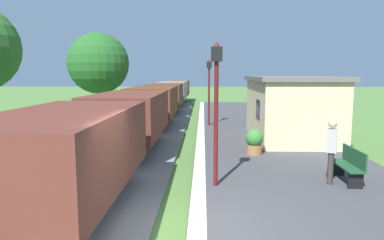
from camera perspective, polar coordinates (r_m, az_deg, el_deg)
The scene contains 14 objects.
platform_slab at distance 7.53m, azimuth 23.71°, elevation -16.90°, with size 6.00×60.00×0.25m, color #424244.
platform_edge_stripe at distance 6.97m, azimuth 0.83°, elevation -17.09°, with size 0.36×60.00×0.01m, color silver.
track_ballast at distance 7.63m, azimuth -21.74°, elevation -17.00°, with size 3.80×60.00×0.12m, color gray.
rail_near at distance 7.33m, azimuth -16.40°, elevation -16.68°, with size 0.07×60.00×0.14m, color slate.
rail_far at distance 7.88m, azimuth -26.78°, elevation -15.44°, with size 0.07×60.00×0.14m, color slate.
freight_train at distance 23.98m, azimuth -5.18°, elevation 3.23°, with size 2.50×39.20×2.12m.
station_hut at distance 16.40m, azimuth 15.54°, elevation 1.95°, with size 3.50×5.80×2.78m.
bench_near_hut at distance 10.50m, azimuth 23.96°, elevation -6.57°, with size 0.42×1.50×0.91m.
bench_down_platform at distance 21.18m, azimuth 12.50°, elevation 0.70°, with size 0.42×1.50×0.91m.
person_waiting at distance 10.04m, azimuth 21.51°, elevation -4.36°, with size 0.36×0.44×1.71m.
potted_planter at distance 13.02m, azimuth 9.98°, elevation -3.40°, with size 0.64×0.64×0.92m.
lamp_post_near at distance 9.00m, azimuth 3.94°, elevation 5.22°, with size 0.28×0.28×3.70m.
lamp_post_far at distance 19.97m, azimuth 2.76°, elevation 6.45°, with size 0.28×0.28×3.70m.
tree_field_left at distance 25.81m, azimuth -14.82°, elevation 8.79°, with size 4.24×4.24×5.99m.
Camera 1 is at (0.50, -6.34, 3.15)m, focal length 33.18 mm.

